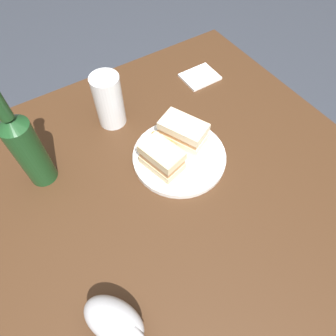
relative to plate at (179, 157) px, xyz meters
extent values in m
plane|color=#333842|center=(0.10, 0.05, -0.75)|extent=(6.00, 6.00, 0.00)
cube|color=#422816|center=(0.10, 0.05, -0.38)|extent=(1.09, 0.96, 0.74)
cylinder|color=white|center=(0.00, 0.00, 0.00)|extent=(0.24, 0.24, 0.01)
cube|color=beige|center=(-0.04, -0.04, 0.02)|extent=(0.11, 0.14, 0.02)
cube|color=#B27A4C|center=(-0.04, -0.04, 0.04)|extent=(0.11, 0.13, 0.01)
cube|color=beige|center=(-0.04, -0.04, 0.06)|extent=(0.11, 0.14, 0.02)
cube|color=beige|center=(0.05, 0.00, 0.02)|extent=(0.09, 0.11, 0.02)
cube|color=#B27A4C|center=(0.05, 0.00, 0.04)|extent=(0.08, 0.11, 0.02)
cube|color=beige|center=(0.05, 0.00, 0.06)|extent=(0.09, 0.11, 0.02)
cube|color=gold|center=(0.03, -0.05, 0.02)|extent=(0.04, 0.06, 0.02)
cube|color=#B77F33|center=(-0.01, -0.04, 0.02)|extent=(0.05, 0.03, 0.02)
cube|color=#AD702D|center=(0.02, -0.07, 0.02)|extent=(0.03, 0.05, 0.02)
cube|color=gold|center=(0.02, -0.02, 0.02)|extent=(0.05, 0.03, 0.02)
cylinder|color=white|center=(0.09, -0.21, 0.07)|extent=(0.08, 0.08, 0.15)
cylinder|color=gold|center=(0.09, -0.21, 0.02)|extent=(0.07, 0.07, 0.05)
cylinder|color=#B7B7BC|center=(0.31, 0.26, 0.00)|extent=(0.04, 0.04, 0.02)
ellipsoid|color=#B7B7BC|center=(0.31, 0.26, 0.04)|extent=(0.12, 0.14, 0.06)
ellipsoid|color=#381E0F|center=(0.31, 0.26, 0.05)|extent=(0.10, 0.11, 0.02)
cylinder|color=#19421E|center=(0.31, -0.14, 0.08)|extent=(0.07, 0.07, 0.18)
cone|color=#19421E|center=(0.31, -0.14, 0.19)|extent=(0.07, 0.07, 0.02)
cube|color=white|center=(-0.23, -0.23, 0.00)|extent=(0.11, 0.09, 0.01)
camera|label=1|loc=(0.27, 0.36, 0.62)|focal=31.54mm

